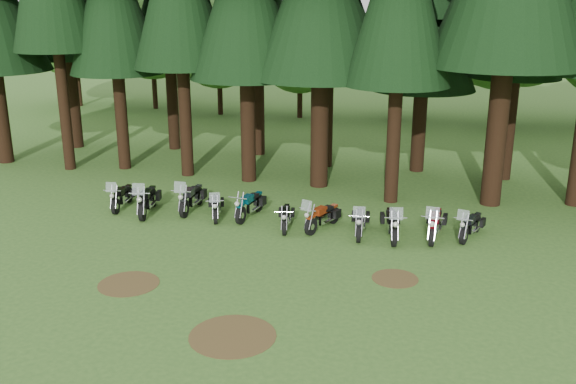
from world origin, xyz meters
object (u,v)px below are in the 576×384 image
(motorcycle_3, at_px, (216,207))
(motorcycle_8, at_px, (392,224))
(motorcycle_0, at_px, (122,197))
(motorcycle_1, at_px, (147,201))
(motorcycle_5, at_px, (286,218))
(motorcycle_9, at_px, (435,225))
(motorcycle_4, at_px, (250,206))
(motorcycle_6, at_px, (322,217))
(motorcycle_2, at_px, (191,199))
(motorcycle_7, at_px, (360,222))
(motorcycle_10, at_px, (471,226))

(motorcycle_3, bearing_deg, motorcycle_8, -23.27)
(motorcycle_8, bearing_deg, motorcycle_0, 165.39)
(motorcycle_1, relative_size, motorcycle_5, 1.26)
(motorcycle_0, bearing_deg, motorcycle_9, -9.53)
(motorcycle_0, relative_size, motorcycle_4, 0.96)
(motorcycle_3, bearing_deg, motorcycle_4, -2.73)
(motorcycle_0, bearing_deg, motorcycle_6, -10.92)
(motorcycle_1, bearing_deg, motorcycle_5, -15.55)
(motorcycle_2, bearing_deg, motorcycle_5, -16.15)
(motorcycle_5, bearing_deg, motorcycle_6, -0.55)
(motorcycle_6, height_order, motorcycle_7, motorcycle_7)
(motorcycle_5, relative_size, motorcycle_6, 0.92)
(motorcycle_3, distance_m, motorcycle_7, 5.58)
(motorcycle_1, distance_m, motorcycle_4, 4.01)
(motorcycle_7, distance_m, motorcycle_9, 2.59)
(motorcycle_3, height_order, motorcycle_6, motorcycle_6)
(motorcycle_6, xyz_separation_m, motorcycle_7, (1.40, -0.18, 0.01))
(motorcycle_1, bearing_deg, motorcycle_7, -14.52)
(motorcycle_2, distance_m, motorcycle_8, 7.96)
(motorcycle_0, distance_m, motorcycle_4, 5.26)
(motorcycle_3, xyz_separation_m, motorcycle_6, (4.17, -0.13, 0.03))
(motorcycle_1, height_order, motorcycle_5, motorcycle_1)
(motorcycle_10, bearing_deg, motorcycle_3, -160.16)
(motorcycle_4, xyz_separation_m, motorcycle_7, (4.35, -0.71, -0.01))
(motorcycle_2, xyz_separation_m, motorcycle_5, (4.10, -0.89, -0.10))
(motorcycle_3, bearing_deg, motorcycle_9, -20.03)
(motorcycle_2, relative_size, motorcycle_5, 1.24)
(motorcycle_4, distance_m, motorcycle_5, 1.83)
(motorcycle_0, distance_m, motorcycle_1, 1.34)
(motorcycle_1, height_order, motorcycle_4, motorcycle_1)
(motorcycle_9, bearing_deg, motorcycle_1, -175.16)
(motorcycle_0, relative_size, motorcycle_6, 1.02)
(motorcycle_3, height_order, motorcycle_9, motorcycle_9)
(motorcycle_7, height_order, motorcycle_9, motorcycle_9)
(motorcycle_3, bearing_deg, motorcycle_6, -22.34)
(motorcycle_8, bearing_deg, motorcycle_9, 2.58)
(motorcycle_0, bearing_deg, motorcycle_10, -8.07)
(motorcycle_3, height_order, motorcycle_8, motorcycle_8)
(motorcycle_8, bearing_deg, motorcycle_5, 168.60)
(motorcycle_5, height_order, motorcycle_9, motorcycle_9)
(motorcycle_4, height_order, motorcycle_7, motorcycle_7)
(motorcycle_9, height_order, motorcycle_10, motorcycle_9)
(motorcycle_7, distance_m, motorcycle_8, 1.12)
(motorcycle_3, distance_m, motorcycle_5, 2.90)
(motorcycle_2, bearing_deg, motorcycle_10, -4.33)
(motorcycle_4, relative_size, motorcycle_5, 1.16)
(motorcycle_0, relative_size, motorcycle_10, 1.06)
(motorcycle_3, height_order, motorcycle_5, motorcycle_3)
(motorcycle_4, bearing_deg, motorcycle_2, -176.22)
(motorcycle_5, bearing_deg, motorcycle_2, 155.58)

